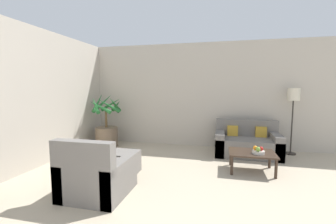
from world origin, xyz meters
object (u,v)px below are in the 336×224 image
Objects in this scene: sofa_loveseat at (247,144)px; orange_fruit at (255,148)px; coffee_table at (252,155)px; apple_red at (261,149)px; armchair at (97,176)px; potted_palm at (107,130)px; fruit_bowl at (258,152)px; floor_lamp at (293,100)px; ottoman at (120,162)px; apple_green at (258,149)px.

orange_fruit is at bearing -88.87° from sofa_loveseat.
coffee_table is 11.06× the size of apple_red.
apple_red is 2.82m from armchair.
potted_palm is 1.00× the size of sofa_loveseat.
armchair reaches higher than apple_red.
orange_fruit reaches higher than fruit_bowl.
floor_lamp is 7.21× the size of fruit_bowl.
sofa_loveseat is at bearing 91.13° from orange_fruit.
floor_lamp reaches higher than coffee_table.
orange_fruit is (-0.05, 0.03, 0.07)m from fruit_bowl.
floor_lamp is 2.41× the size of ottoman.
sofa_loveseat reaches higher than orange_fruit.
floor_lamp is 1.88m from apple_red.
apple_red is at bearing 11.11° from fruit_bowl.
fruit_bowl is 0.09m from orange_fruit.
potted_palm is 16.97× the size of apple_green.
floor_lamp is 18.54× the size of apple_green.
armchair is (1.21, -2.50, -0.18)m from potted_palm.
apple_green is (0.08, -0.14, 0.15)m from coffee_table.
ottoman is (-2.43, -0.54, -0.20)m from fruit_bowl.
fruit_bowl is at bearing -42.08° from coffee_table.
floor_lamp is 1.91m from orange_fruit.
armchair is 1.36× the size of ottoman.
apple_green reaches higher than ottoman.
armchair is at bearing -150.28° from apple_green.
ottoman is at bearing -166.48° from orange_fruit.
potted_palm is at bearing 162.16° from apple_green.
sofa_loveseat is 1.15m from fruit_bowl.
orange_fruit is 2.74m from armchair.
floor_lamp is at bearing 58.00° from apple_green.
apple_green reaches higher than orange_fruit.
fruit_bowl is at bearing -122.57° from floor_lamp.
fruit_bowl is (0.07, -1.14, 0.12)m from sofa_loveseat.
apple_red is 2.55m from ottoman.
apple_green is at bearing -105.21° from fruit_bowl.
apple_red is (0.12, -1.13, 0.19)m from sofa_loveseat.
apple_red is (3.64, -1.08, 0.01)m from potted_palm.
potted_palm reaches higher than apple_red.
apple_green is at bearing -87.27° from sofa_loveseat.
apple_red is (-0.88, -1.45, -0.81)m from floor_lamp.
ottoman is at bearing 92.99° from armchair.
coffee_table is at bearing 119.26° from apple_green.
apple_red is at bearing -121.41° from floor_lamp.
ottoman is (-2.38, -0.57, -0.27)m from orange_fruit.
potted_palm is 2.21× the size of ottoman.
potted_palm reaches higher than orange_fruit.
apple_red is at bearing 46.82° from apple_green.
ottoman is (-2.47, -0.55, -0.26)m from apple_red.
apple_green is 0.09m from orange_fruit.
apple_green is at bearing -133.18° from apple_red.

